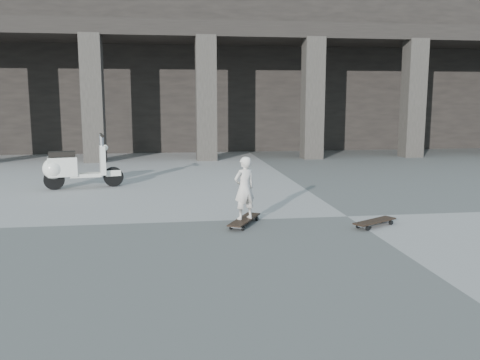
{
  "coord_description": "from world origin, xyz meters",
  "views": [
    {
      "loc": [
        -3.02,
        -8.18,
        2.0
      ],
      "look_at": [
        -1.84,
        0.16,
        0.65
      ],
      "focal_mm": 38.0,
      "sensor_mm": 36.0,
      "label": 1
    }
  ],
  "objects": [
    {
      "name": "longboard",
      "position": [
        -1.84,
        -0.34,
        0.08
      ],
      "size": [
        0.66,
        0.97,
        0.1
      ],
      "rotation": [
        0.0,
        0.0,
        1.08
      ],
      "color": "black",
      "rests_on": "ground"
    },
    {
      "name": "ground",
      "position": [
        0.0,
        0.0,
        0.0
      ],
      "size": [
        90.0,
        90.0,
        0.0
      ],
      "primitive_type": "plane",
      "color": "#50504D",
      "rests_on": "ground"
    },
    {
      "name": "skateboard_spare",
      "position": [
        0.19,
        -0.73,
        0.08
      ],
      "size": [
        0.83,
        0.6,
        0.1
      ],
      "rotation": [
        0.0,
        0.0,
        0.53
      ],
      "color": "black",
      "rests_on": "ground"
    },
    {
      "name": "child",
      "position": [
        -1.84,
        -0.34,
        0.6
      ],
      "size": [
        0.43,
        0.37,
        1.0
      ],
      "primitive_type": "imported",
      "rotation": [
        0.0,
        0.0,
        3.57
      ],
      "color": "silver",
      "rests_on": "longboard"
    },
    {
      "name": "colonnade",
      "position": [
        -0.0,
        13.77,
        3.03
      ],
      "size": [
        28.0,
        8.82,
        6.0
      ],
      "color": "black",
      "rests_on": "ground"
    },
    {
      "name": "scooter",
      "position": [
        -5.23,
        3.49,
        0.48
      ],
      "size": [
        1.73,
        0.72,
        1.22
      ],
      "rotation": [
        0.0,
        0.0,
        0.19
      ],
      "color": "black",
      "rests_on": "ground"
    }
  ]
}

